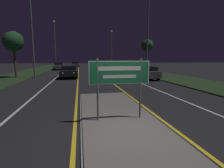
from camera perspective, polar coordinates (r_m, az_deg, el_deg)
ground_plane at (r=5.78m, az=4.65°, el=-15.33°), size 160.00×160.00×0.00m
median_island at (r=6.65m, az=2.41°, el=-11.68°), size 2.86×9.78×0.10m
verge_left at (r=26.48m, az=-28.29°, el=2.46°), size 5.00×100.00×0.08m
verge_right at (r=27.47m, az=12.96°, el=3.44°), size 5.00×100.00×0.08m
centre_line_yellow_left at (r=30.20m, az=-10.90°, el=3.86°), size 0.12×70.00×0.01m
centre_line_yellow_right at (r=30.35m, az=-4.76°, el=4.01°), size 0.12×70.00×0.01m
lane_line_white_left at (r=30.32m, az=-15.79°, el=3.72°), size 0.12×70.00×0.01m
lane_line_white_right at (r=30.71m, az=0.05°, el=4.09°), size 0.12×70.00×0.01m
edge_line_white_left at (r=30.75m, az=-21.37°, el=3.51°), size 0.10×70.00×0.01m
edge_line_white_right at (r=31.40m, az=5.45°, el=4.15°), size 0.10×70.00×0.01m
highway_sign at (r=6.27m, az=2.51°, el=2.77°), size 2.21×0.07×2.24m
streetlight_left_near at (r=23.19m, az=-25.06°, el=21.02°), size 0.63×0.63×11.25m
streetlight_left_far at (r=38.88m, az=-18.18°, el=13.36°), size 0.46×0.46×9.90m
streetlight_right_near at (r=21.61m, az=11.66°, el=18.72°), size 0.44×0.44×10.69m
streetlight_right_far at (r=42.20m, az=-0.18°, el=12.76°), size 0.50×0.50×8.74m
car_receding_0 at (r=19.89m, az=11.24°, el=3.72°), size 1.86×4.23×1.42m
car_receding_1 at (r=27.78m, az=5.04°, el=5.20°), size 1.93×4.53×1.44m
car_receding_2 at (r=40.90m, az=-0.55°, el=6.21°), size 1.99×4.71×1.41m
car_receding_3 at (r=52.26m, az=-6.46°, el=6.67°), size 1.90×4.59×1.49m
car_approaching_0 at (r=21.58m, az=-13.77°, el=4.02°), size 2.03×4.59×1.42m
car_approaching_1 at (r=37.36m, az=-17.00°, el=5.70°), size 1.86×4.42×1.47m
car_approaching_2 at (r=47.74m, az=-11.90°, el=6.35°), size 2.02×4.33×1.44m
roadside_palm_left at (r=23.35m, az=-29.48°, el=11.93°), size 2.24×2.24×5.27m
roadside_palm_right at (r=28.59m, az=11.46°, el=12.11°), size 1.87×1.87×5.18m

